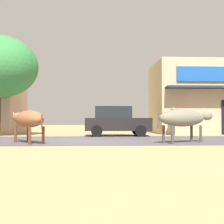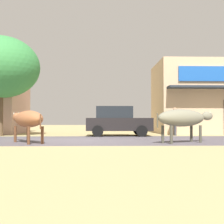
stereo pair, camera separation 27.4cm
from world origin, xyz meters
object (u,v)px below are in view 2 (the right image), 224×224
pedestrian_by_shop (175,119)px  roadside_tree (1,67)px  cow_far_dark (183,118)px  cow_near_brown (28,119)px  parked_hatchback_car (118,121)px

pedestrian_by_shop → roadside_tree: bearing=-179.5°
roadside_tree → cow_far_dark: roadside_tree is taller
roadside_tree → cow_near_brown: roadside_tree is taller
parked_hatchback_car → cow_near_brown: bearing=-126.5°
parked_hatchback_car → pedestrian_by_shop: size_ratio=2.25×
cow_far_dark → roadside_tree: bearing=148.3°
cow_near_brown → pedestrian_by_shop: size_ratio=1.62×
cow_near_brown → parked_hatchback_car: bearing=53.5°
parked_hatchback_car → cow_far_dark: bearing=-66.5°
cow_near_brown → pedestrian_by_shop: (7.07, 5.38, 0.02)m
roadside_tree → cow_far_dark: 10.78m
cow_far_dark → pedestrian_by_shop: 5.64m
pedestrian_by_shop → cow_far_dark: bearing=-100.3°
parked_hatchback_car → cow_near_brown: parked_hatchback_car is taller
parked_hatchback_car → cow_far_dark: parked_hatchback_car is taller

